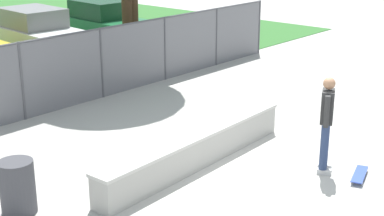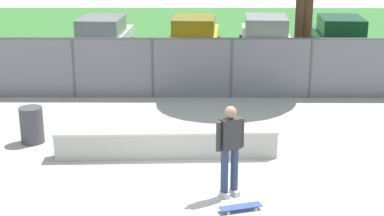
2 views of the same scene
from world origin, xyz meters
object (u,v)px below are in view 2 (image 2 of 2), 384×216
object	(u,v)px
concrete_ledge	(166,143)
trash_bin	(32,125)
skateboarder	(230,147)
car_green	(340,38)
skateboard	(241,207)
car_yellow	(194,37)
car_silver	(103,38)
car_white	(265,37)

from	to	relation	value
concrete_ledge	trash_bin	bearing A→B (deg)	164.65
skateboarder	car_green	distance (m)	13.26
skateboard	car_yellow	xyz separation A→B (m)	(-0.90, 12.96, 0.77)
skateboard	car_silver	xyz separation A→B (m)	(-4.50, 12.82, 0.77)
car_silver	trash_bin	bearing A→B (deg)	-91.85
skateboarder	car_white	xyz separation A→B (m)	(2.10, 12.44, -0.17)
car_yellow	car_green	bearing A→B (deg)	-0.34
skateboarder	car_green	xyz separation A→B (m)	(5.00, 12.28, -0.17)
skateboarder	car_silver	size ratio (longest dim) A/B	0.42
skateboard	concrete_ledge	bearing A→B (deg)	119.76
trash_bin	concrete_ledge	bearing A→B (deg)	-15.35
skateboarder	car_white	bearing A→B (deg)	80.42
car_white	trash_bin	world-z (taller)	car_white
concrete_ledge	car_white	distance (m)	11.02
car_white	car_yellow	bearing A→B (deg)	-177.47
skateboard	car_yellow	distance (m)	13.02
skateboard	car_yellow	bearing A→B (deg)	93.96
skateboard	trash_bin	size ratio (longest dim) A/B	0.93
car_silver	car_white	bearing A→B (deg)	2.42
trash_bin	skateboarder	bearing A→B (deg)	-31.97
skateboarder	trash_bin	distance (m)	5.47
concrete_ledge	skateboard	xyz separation A→B (m)	(1.50, -2.62, -0.25)
concrete_ledge	car_white	bearing A→B (deg)	71.92
car_yellow	car_white	distance (m)	2.82
skateboarder	car_silver	xyz separation A→B (m)	(-4.31, 12.17, -0.17)
concrete_ledge	car_silver	distance (m)	10.64
car_silver	car_green	distance (m)	9.32
car_silver	car_white	distance (m)	6.42
skateboarder	car_yellow	bearing A→B (deg)	93.33
skateboard	car_white	bearing A→B (deg)	81.66
car_white	car_silver	bearing A→B (deg)	-177.58
skateboard	car_silver	bearing A→B (deg)	109.33
concrete_ledge	skateboarder	bearing A→B (deg)	-56.30
concrete_ledge	car_white	size ratio (longest dim) A/B	1.17
concrete_ledge	car_green	bearing A→B (deg)	58.48
concrete_ledge	skateboarder	distance (m)	2.47
concrete_ledge	car_green	world-z (taller)	car_green
skateboarder	car_silver	distance (m)	12.91
car_green	trash_bin	world-z (taller)	car_green
skateboarder	skateboard	bearing A→B (deg)	-74.36
car_green	concrete_ledge	bearing A→B (deg)	-121.52
skateboard	car_green	xyz separation A→B (m)	(4.82, 12.93, 0.77)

